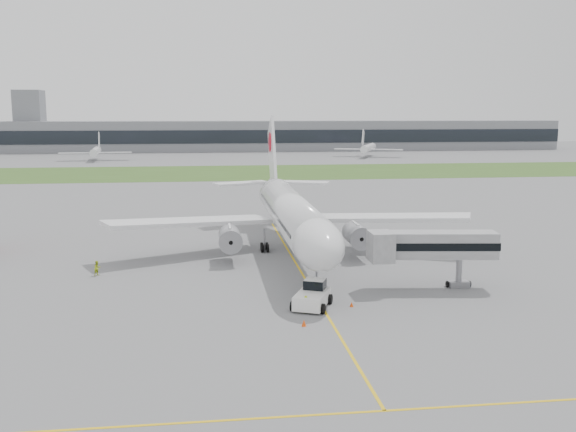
{
  "coord_description": "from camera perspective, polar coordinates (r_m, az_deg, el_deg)",
  "views": [
    {
      "loc": [
        -10.78,
        -76.48,
        18.51
      ],
      "look_at": [
        -0.69,
        2.0,
        5.56
      ],
      "focal_mm": 40.0,
      "sensor_mm": 36.0,
      "label": 1
    }
  ],
  "objects": [
    {
      "name": "distant_aircraft_left",
      "position": [
        254.9,
        -16.69,
        4.74
      ],
      "size": [
        28.8,
        25.98,
        10.2
      ],
      "primitive_type": null,
      "rotation": [
        0.0,
        0.0,
        0.1
      ],
      "color": "white",
      "rests_on": "ground"
    },
    {
      "name": "grass_strip",
      "position": [
        197.64,
        -4.18,
        3.9
      ],
      "size": [
        600.0,
        50.0,
        0.02
      ],
      "primitive_type": "cube",
      "color": "#385620",
      "rests_on": "ground"
    },
    {
      "name": "airliner",
      "position": [
        83.06,
        0.22,
        0.4
      ],
      "size": [
        48.13,
        53.95,
        17.88
      ],
      "color": "white",
      "rests_on": "ground"
    },
    {
      "name": "ground_crew_near",
      "position": [
        60.03,
        1.57,
        -7.84
      ],
      "size": [
        0.62,
        0.43,
        1.65
      ],
      "primitive_type": "imported",
      "rotation": [
        0.0,
        0.0,
        3.2
      ],
      "color": "#AFD323",
      "rests_on": "ground"
    },
    {
      "name": "pushback_tug",
      "position": [
        61.85,
        2.2,
        -7.03
      ],
      "size": [
        4.61,
        5.44,
        2.45
      ],
      "rotation": [
        0.0,
        0.0,
        -0.4
      ],
      "color": "white",
      "rests_on": "ground"
    },
    {
      "name": "ground",
      "position": [
        79.42,
        0.68,
        -4.18
      ],
      "size": [
        600.0,
        600.0,
        0.0
      ],
      "primitive_type": "plane",
      "color": "slate",
      "rests_on": "ground"
    },
    {
      "name": "control_tower",
      "position": [
        319.03,
        -21.79,
        5.31
      ],
      "size": [
        12.0,
        12.0,
        56.0
      ],
      "primitive_type": null,
      "color": "gray",
      "rests_on": "ground"
    },
    {
      "name": "safety_cone_left",
      "position": [
        56.58,
        1.43,
        -9.49
      ],
      "size": [
        0.43,
        0.43,
        0.59
      ],
      "primitive_type": "cone",
      "color": "#EC480C",
      "rests_on": "ground"
    },
    {
      "name": "terminal_building",
      "position": [
        306.76,
        -5.35,
        7.11
      ],
      "size": [
        320.0,
        22.3,
        14.0
      ],
      "color": "gray",
      "rests_on": "ground"
    },
    {
      "name": "jet_bridge",
      "position": [
        68.67,
        12.32,
        -2.59
      ],
      "size": [
        13.67,
        4.39,
        6.24
      ],
      "rotation": [
        0.0,
        0.0,
        -0.13
      ],
      "color": "#A9A9AB",
      "rests_on": "ground"
    },
    {
      "name": "safety_cone_right",
      "position": [
        62.23,
        5.68,
        -7.82
      ],
      "size": [
        0.36,
        0.36,
        0.49
      ],
      "primitive_type": "cone",
      "color": "#EC480C",
      "rests_on": "ground"
    },
    {
      "name": "ground_crew_far",
      "position": [
        76.24,
        -16.59,
        -4.47
      ],
      "size": [
        1.05,
        1.08,
        1.75
      ],
      "primitive_type": "imported",
      "rotation": [
        0.0,
        0.0,
        0.87
      ],
      "color": "#AFC420",
      "rests_on": "ground"
    },
    {
      "name": "distant_aircraft_right",
      "position": [
        265.95,
        7.14,
        5.23
      ],
      "size": [
        35.37,
        33.59,
        10.71
      ],
      "primitive_type": null,
      "rotation": [
        0.0,
        0.0,
        -0.39
      ],
      "color": "white",
      "rests_on": "ground"
    },
    {
      "name": "apron_markings",
      "position": [
        74.62,
        1.22,
        -5.07
      ],
      "size": [
        70.0,
        70.0,
        0.04
      ],
      "primitive_type": null,
      "color": "yellow",
      "rests_on": "ground"
    }
  ]
}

